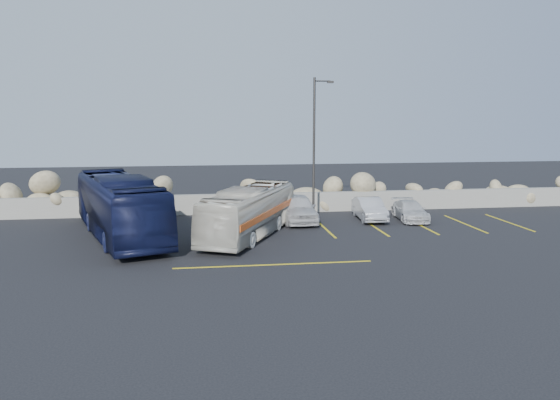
{
  "coord_description": "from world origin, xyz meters",
  "views": [
    {
      "loc": [
        -3.73,
        -20.77,
        5.91
      ],
      "look_at": [
        -0.22,
        4.0,
        2.02
      ],
      "focal_mm": 35.0,
      "sensor_mm": 36.0,
      "label": 1
    }
  ],
  "objects": [
    {
      "name": "car_b",
      "position": [
        5.65,
        8.9,
        0.63
      ],
      "size": [
        1.56,
        3.89,
        1.26
      ],
      "primitive_type": "imported",
      "rotation": [
        0.0,
        0.0,
        -0.06
      ],
      "color": "#ADAEB2",
      "rests_on": "ground"
    },
    {
      "name": "tour_coach",
      "position": [
        -7.78,
        6.23,
        1.52
      ],
      "size": [
        5.95,
        11.18,
        3.05
      ],
      "primitive_type": "imported",
      "rotation": [
        0.0,
        0.0,
        0.33
      ],
      "color": "#0F1333",
      "rests_on": "ground"
    },
    {
      "name": "ground",
      "position": [
        0.0,
        0.0,
        0.0
      ],
      "size": [
        90.0,
        90.0,
        0.0
      ],
      "primitive_type": "plane",
      "color": "black",
      "rests_on": "ground"
    },
    {
      "name": "lamppost",
      "position": [
        2.56,
        9.5,
        4.3
      ],
      "size": [
        1.14,
        0.18,
        8.0
      ],
      "color": "#302E2B",
      "rests_on": "ground"
    },
    {
      "name": "parking_lines",
      "position": [
        4.64,
        5.57,
        0.01
      ],
      "size": [
        18.16,
        9.36,
        0.01
      ],
      "color": "gold",
      "rests_on": "ground"
    },
    {
      "name": "riprap_pile",
      "position": [
        0.0,
        13.2,
        1.3
      ],
      "size": [
        54.0,
        2.8,
        2.6
      ],
      "primitive_type": null,
      "color": "#91815F",
      "rests_on": "ground"
    },
    {
      "name": "seawall",
      "position": [
        0.0,
        12.0,
        0.6
      ],
      "size": [
        60.0,
        0.4,
        1.2
      ],
      "primitive_type": "cube",
      "color": "gray",
      "rests_on": "ground"
    },
    {
      "name": "vintage_bus",
      "position": [
        -1.5,
        5.55,
        1.23
      ],
      "size": [
        5.6,
        8.85,
        2.45
      ],
      "primitive_type": "imported",
      "rotation": [
        0.0,
        0.0,
        -0.44
      ],
      "color": "beige",
      "rests_on": "ground"
    },
    {
      "name": "car_a",
      "position": [
        1.48,
        8.88,
        0.77
      ],
      "size": [
        1.84,
        4.53,
        1.54
      ],
      "primitive_type": "imported",
      "rotation": [
        0.0,
        0.0,
        -0.0
      ],
      "color": "silver",
      "rests_on": "ground"
    },
    {
      "name": "car_c",
      "position": [
        7.93,
        8.51,
        0.54
      ],
      "size": [
        1.88,
        3.84,
        1.07
      ],
      "primitive_type": "imported",
      "rotation": [
        0.0,
        0.0,
        -0.1
      ],
      "color": "silver",
      "rests_on": "ground"
    }
  ]
}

